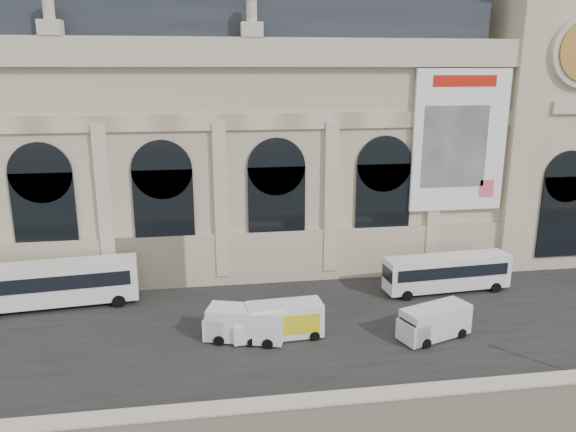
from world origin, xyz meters
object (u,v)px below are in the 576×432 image
(bus_right, at_px, (447,272))
(van_c, at_px, (432,323))
(van_b, at_px, (241,324))
(box_truck, at_px, (280,321))
(bus_left, at_px, (56,283))

(bus_right, height_order, van_c, bus_right)
(van_b, height_order, van_c, van_b)
(van_b, relative_size, box_truck, 0.91)
(bus_right, distance_m, van_c, 9.73)
(bus_left, distance_m, van_b, 16.99)
(bus_left, xyz_separation_m, bus_right, (33.65, -1.73, -0.29))
(bus_left, relative_size, van_c, 2.26)
(box_truck, bearing_deg, bus_left, 154.86)
(bus_right, bearing_deg, box_truck, -157.71)
(van_b, bearing_deg, box_truck, -0.38)
(bus_left, distance_m, box_truck, 19.52)
(van_b, relative_size, van_c, 1.05)
(van_b, bearing_deg, bus_left, 150.83)
(van_b, distance_m, van_c, 14.09)
(van_c, xyz_separation_m, box_truck, (-11.12, 1.85, 0.10))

